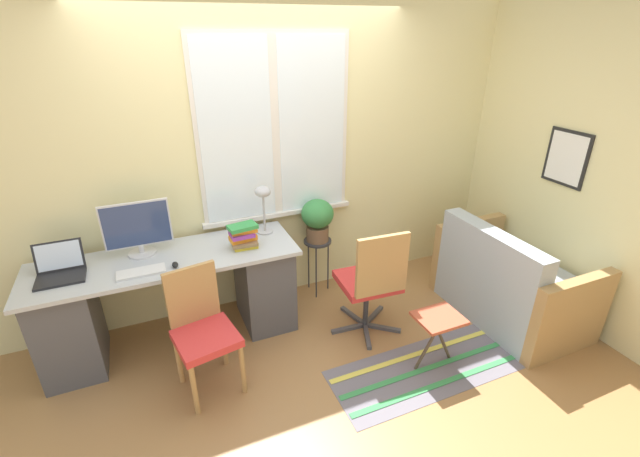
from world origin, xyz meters
TOP-DOWN VIEW (x-y plane):
  - ground_plane at (0.00, 0.00)m, footprint 14.00×14.00m
  - wall_back_with_window at (0.01, 0.70)m, footprint 9.00×0.12m
  - wall_right_with_picture at (2.33, -0.00)m, footprint 0.08×9.00m
  - desk at (-0.89, 0.31)m, footprint 1.96×0.62m
  - laptop at (-1.58, 0.32)m, footprint 0.31×0.28m
  - monitor at (-1.05, 0.44)m, footprint 0.48×0.20m
  - keyboard at (-1.07, 0.15)m, footprint 0.33×0.13m
  - mouse at (-0.84, 0.14)m, footprint 0.04×0.07m
  - desk_lamp at (-0.08, 0.45)m, footprint 0.13×0.13m
  - book_stack at (-0.31, 0.26)m, footprint 0.23×0.18m
  - desk_chair_wooden at (-0.75, -0.25)m, footprint 0.46×0.47m
  - office_chair_swivel at (0.59, -0.22)m, footprint 0.58×0.60m
  - couch_loveseat at (1.82, -0.47)m, footprint 0.76×1.24m
  - plant_stand at (0.44, 0.53)m, footprint 0.26×0.26m
  - potted_plant at (0.44, 0.53)m, footprint 0.29×0.29m
  - floor_rug_striped at (0.81, -0.78)m, footprint 1.54×0.57m
  - folding_stool at (0.86, -0.74)m, footprint 0.34×0.28m

SIDE VIEW (x-z plane):
  - ground_plane at x=0.00m, z-range 0.00..0.00m
  - floor_rug_striped at x=0.81m, z-range 0.00..0.01m
  - couch_loveseat at x=1.82m, z-range -0.13..0.74m
  - folding_stool at x=0.86m, z-range 0.16..0.61m
  - desk at x=-0.89m, z-range 0.03..0.80m
  - desk_chair_wooden at x=-0.75m, z-range 0.03..0.92m
  - plant_stand at x=0.44m, z-range 0.21..0.77m
  - office_chair_swivel at x=0.59m, z-range 0.02..1.00m
  - potted_plant at x=0.44m, z-range 0.58..0.98m
  - keyboard at x=-1.07m, z-range 0.77..0.79m
  - mouse at x=-0.84m, z-range 0.77..0.81m
  - laptop at x=-1.58m, z-range 0.71..0.93m
  - book_stack at x=-0.31m, z-range 0.77..0.96m
  - monitor at x=-1.05m, z-range 0.78..1.20m
  - desk_lamp at x=-0.08m, z-range 0.88..1.29m
  - wall_right_with_picture at x=2.33m, z-range 0.00..2.70m
  - wall_back_with_window at x=0.01m, z-range 0.01..2.71m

